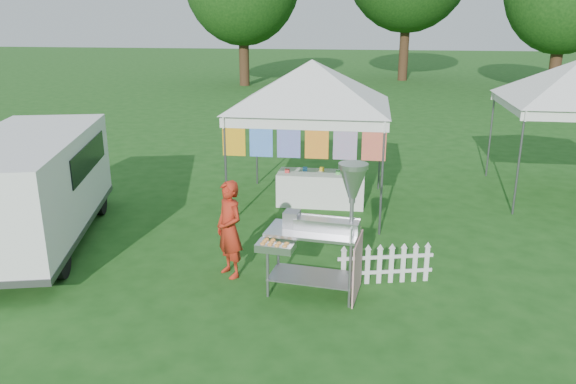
# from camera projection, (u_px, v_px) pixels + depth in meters

# --- Properties ---
(ground) EXTENTS (120.00, 120.00, 0.00)m
(ground) POSITION_uv_depth(u_px,v_px,m) (285.00, 280.00, 8.47)
(ground) COLOR #1B4B15
(ground) RESTS_ON ground
(canopy_main) EXTENTS (4.24, 4.24, 3.45)m
(canopy_main) POSITION_uv_depth(u_px,v_px,m) (312.00, 60.00, 10.87)
(canopy_main) COLOR #59595E
(canopy_main) RESTS_ON ground
(donut_cart) EXTENTS (1.49, 0.92, 1.95)m
(donut_cart) POSITION_uv_depth(u_px,v_px,m) (327.00, 220.00, 7.67)
(donut_cart) COLOR gray
(donut_cart) RESTS_ON ground
(vendor) EXTENTS (0.64, 0.64, 1.50)m
(vendor) POSITION_uv_depth(u_px,v_px,m) (229.00, 229.00, 8.41)
(vendor) COLOR #AB2615
(vendor) RESTS_ON ground
(cargo_van) EXTENTS (2.92, 4.85, 1.89)m
(cargo_van) POSITION_uv_depth(u_px,v_px,m) (31.00, 186.00, 9.63)
(cargo_van) COLOR white
(cargo_van) RESTS_ON ground
(picket_fence) EXTENTS (1.40, 0.39, 0.56)m
(picket_fence) POSITION_uv_depth(u_px,v_px,m) (385.00, 265.00, 8.29)
(picket_fence) COLOR white
(picket_fence) RESTS_ON ground
(display_table) EXTENTS (1.80, 0.70, 0.69)m
(display_table) POSITION_uv_depth(u_px,v_px,m) (321.00, 189.00, 11.75)
(display_table) COLOR white
(display_table) RESTS_ON ground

